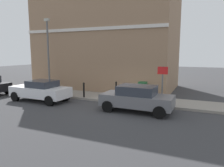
{
  "coord_description": "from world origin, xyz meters",
  "views": [
    {
      "loc": [
        -11.28,
        -4.33,
        3.23
      ],
      "look_at": [
        1.34,
        1.25,
        1.2
      ],
      "focal_mm": 33.71,
      "sensor_mm": 36.0,
      "label": 1
    }
  ],
  "objects": [
    {
      "name": "street_sign",
      "position": [
        1.11,
        -2.1,
        1.66
      ],
      "size": [
        0.08,
        0.6,
        2.3
      ],
      "color": "#59595B",
      "rests_on": "sidewalk"
    },
    {
      "name": "bollard_far_kerb",
      "position": [
        1.09,
        3.28,
        0.7
      ],
      "size": [
        0.14,
        0.14,
        1.04
      ],
      "color": "black",
      "rests_on": "sidewalk"
    },
    {
      "name": "lamppost",
      "position": [
        2.15,
        7.17,
        3.3
      ],
      "size": [
        0.2,
        0.44,
        5.72
      ],
      "color": "#59595B",
      "rests_on": "sidewalk"
    },
    {
      "name": "corner_building",
      "position": [
        6.66,
        4.03,
        4.04
      ],
      "size": [
        7.02,
        12.06,
        8.08
      ],
      "color": "#937256",
      "rests_on": "ground"
    },
    {
      "name": "sidewalk",
      "position": [
        2.02,
        6.0,
        0.07
      ],
      "size": [
        2.36,
        30.0,
        0.15
      ],
      "primitive_type": "cube",
      "color": "gray",
      "rests_on": "ground"
    },
    {
      "name": "utility_cabinet",
      "position": [
        2.31,
        -0.58,
        0.68
      ],
      "size": [
        0.46,
        0.61,
        1.15
      ],
      "color": "#1E4C28",
      "rests_on": "sidewalk"
    },
    {
      "name": "bollard_near_cabinet",
      "position": [
        2.41,
        1.4,
        0.7
      ],
      "size": [
        0.14,
        0.14,
        1.04
      ],
      "color": "black",
      "rests_on": "sidewalk"
    },
    {
      "name": "car_grey",
      "position": [
        -0.39,
        -1.02,
        0.76
      ],
      "size": [
        1.8,
        3.93,
        1.45
      ],
      "rotation": [
        0.0,
        0.0,
        1.56
      ],
      "color": "slate",
      "rests_on": "ground"
    },
    {
      "name": "car_white",
      "position": [
        -0.55,
        5.63,
        0.73
      ],
      "size": [
        1.89,
        4.11,
        1.41
      ],
      "rotation": [
        0.0,
        0.0,
        1.54
      ],
      "color": "silver",
      "rests_on": "ground"
    },
    {
      "name": "ground",
      "position": [
        0.0,
        0.0,
        0.0
      ],
      "size": [
        80.0,
        80.0,
        0.0
      ],
      "primitive_type": "plane",
      "color": "#38383A"
    }
  ]
}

